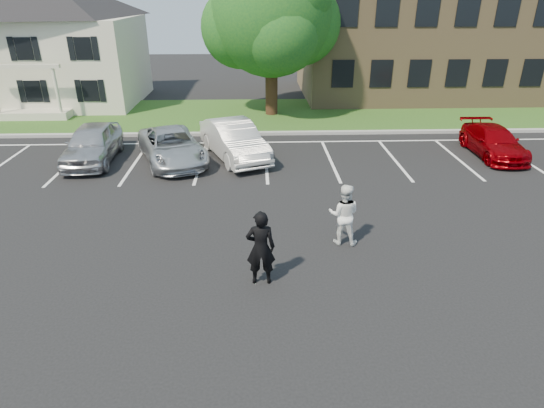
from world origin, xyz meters
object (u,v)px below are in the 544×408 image
at_px(office_building, 466,31).
at_px(car_red_compact, 493,142).
at_px(man_white_shirt, 344,214).
at_px(car_white_sedan, 234,140).
at_px(man_black_suit, 261,248).
at_px(tree, 273,17).
at_px(house, 53,41).
at_px(car_silver_minivan, 172,146).
at_px(car_silver_west, 92,143).

bearing_deg(office_building, car_red_compact, -106.16).
bearing_deg(man_white_shirt, car_white_sedan, -52.61).
bearing_deg(man_black_suit, tree, -93.36).
relative_size(house, car_silver_minivan, 2.09).
distance_m(house, car_red_compact, 26.00).
distance_m(man_black_suit, car_white_sedan, 9.55).
bearing_deg(house, car_silver_minivan, -52.73).
xyz_separation_m(house, car_white_sedan, (11.63, -11.43, -3.03)).
bearing_deg(car_white_sedan, tree, 52.84).
height_order(man_white_shirt, car_red_compact, man_white_shirt).
bearing_deg(car_white_sedan, office_building, 18.64).
bearing_deg(car_red_compact, office_building, 74.74).
relative_size(house, car_red_compact, 2.39).
bearing_deg(tree, car_silver_minivan, -119.92).
bearing_deg(car_silver_west, house, 113.08).
bearing_deg(car_silver_west, man_white_shirt, -40.78).
relative_size(tree, man_white_shirt, 4.83).
relative_size(car_silver_minivan, car_red_compact, 1.15).
bearing_deg(car_red_compact, man_white_shirt, -136.12).
relative_size(man_black_suit, car_red_compact, 0.46).
relative_size(man_black_suit, car_silver_minivan, 0.40).
bearing_deg(tree, car_silver_west, -135.66).
relative_size(man_white_shirt, car_silver_west, 0.40).
relative_size(tree, man_black_suit, 4.45).
bearing_deg(house, man_black_suit, -58.84).
xyz_separation_m(tree, car_silver_west, (-8.00, -7.81, -4.56)).
bearing_deg(house, car_silver_west, -64.23).
relative_size(office_building, man_white_shirt, 12.31).
relative_size(office_building, car_red_compact, 5.20).
height_order(house, man_white_shirt, house).
height_order(car_silver_minivan, car_white_sedan, car_white_sedan).
xyz_separation_m(house, man_white_shirt, (15.04, -19.02, -2.92)).
xyz_separation_m(man_black_suit, man_white_shirt, (2.39, 1.90, -0.08)).
relative_size(office_building, car_white_sedan, 4.62).
xyz_separation_m(office_building, car_silver_west, (-21.38, -13.66, -3.37)).
xyz_separation_m(house, car_red_compact, (23.07, -11.54, -3.20)).
height_order(house, car_silver_west, house).
height_order(house, car_silver_minivan, house).
distance_m(house, car_silver_minivan, 15.20).
xyz_separation_m(house, office_building, (27.00, 2.02, 0.33)).
distance_m(house, car_white_sedan, 16.59).
distance_m(tree, car_red_compact, 13.09).
height_order(office_building, car_red_compact, office_building).
distance_m(house, car_silver_west, 13.28).
xyz_separation_m(office_building, man_black_suit, (-14.35, -22.94, -3.17)).
height_order(man_white_shirt, car_silver_minivan, man_white_shirt).
bearing_deg(car_red_compact, man_black_suit, -137.10).
bearing_deg(car_white_sedan, car_silver_minivan, 166.21).
relative_size(man_white_shirt, car_silver_minivan, 0.37).
bearing_deg(car_silver_minivan, man_white_shirt, -70.94).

